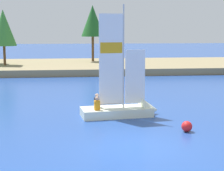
{
  "coord_description": "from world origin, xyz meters",
  "views": [
    {
      "loc": [
        -2.44,
        -13.91,
        4.57
      ],
      "look_at": [
        -0.07,
        8.11,
        1.2
      ],
      "focal_mm": 60.38,
      "sensor_mm": 36.0,
      "label": 1
    }
  ],
  "objects_px": {
    "shoreline_tree_midleft": "(3,28)",
    "channel_buoy": "(187,126)",
    "shoreline_tree_centre": "(93,21)",
    "sailboat": "(129,108)"
  },
  "relations": [
    {
      "from": "sailboat",
      "to": "shoreline_tree_midleft",
      "type": "bearing_deg",
      "value": 107.79
    },
    {
      "from": "channel_buoy",
      "to": "sailboat",
      "type": "bearing_deg",
      "value": 121.34
    },
    {
      "from": "channel_buoy",
      "to": "shoreline_tree_centre",
      "type": "bearing_deg",
      "value": 95.03
    },
    {
      "from": "shoreline_tree_midleft",
      "to": "shoreline_tree_centre",
      "type": "relative_size",
      "value": 0.89
    },
    {
      "from": "shoreline_tree_midleft",
      "to": "shoreline_tree_centre",
      "type": "height_order",
      "value": "shoreline_tree_centre"
    },
    {
      "from": "shoreline_tree_midleft",
      "to": "channel_buoy",
      "type": "relative_size",
      "value": 12.04
    },
    {
      "from": "shoreline_tree_midleft",
      "to": "channel_buoy",
      "type": "distance_m",
      "value": 28.16
    },
    {
      "from": "shoreline_tree_midleft",
      "to": "channel_buoy",
      "type": "height_order",
      "value": "shoreline_tree_midleft"
    },
    {
      "from": "shoreline_tree_midleft",
      "to": "shoreline_tree_centre",
      "type": "xyz_separation_m",
      "value": [
        9.59,
        3.84,
        0.79
      ]
    },
    {
      "from": "shoreline_tree_midleft",
      "to": "shoreline_tree_centre",
      "type": "distance_m",
      "value": 10.36
    }
  ]
}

